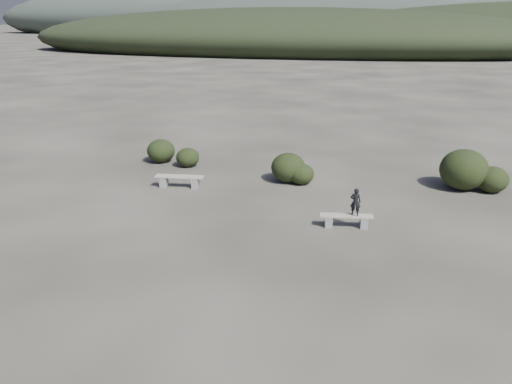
% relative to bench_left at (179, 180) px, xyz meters
% --- Properties ---
extents(ground, '(1200.00, 1200.00, 0.00)m').
position_rel_bench_left_xyz_m(ground, '(4.42, -6.13, -0.29)').
color(ground, '#2A2721').
rests_on(ground, ground).
extents(bench_left, '(1.95, 0.77, 0.48)m').
position_rel_bench_left_xyz_m(bench_left, '(0.00, 0.00, 0.00)').
color(bench_left, gray).
rests_on(bench_left, ground).
extents(bench_right, '(1.70, 0.72, 0.42)m').
position_rel_bench_left_xyz_m(bench_right, '(6.83, -1.99, -0.04)').
color(bench_right, gray).
rests_on(bench_right, ground).
extents(seated_person, '(0.34, 0.23, 0.90)m').
position_rel_bench_left_xyz_m(seated_person, '(7.07, -1.93, 0.58)').
color(seated_person, black).
rests_on(seated_person, bench_right).
extents(shrub_a, '(1.04, 1.04, 0.85)m').
position_rel_bench_left_xyz_m(shrub_a, '(-0.97, 2.81, 0.14)').
color(shrub_a, black).
rests_on(shrub_a, ground).
extents(shrub_b, '(1.39, 1.39, 1.19)m').
position_rel_bench_left_xyz_m(shrub_b, '(3.87, 2.06, 0.31)').
color(shrub_b, black).
rests_on(shrub_b, ground).
extents(shrub_c, '(1.04, 1.04, 0.83)m').
position_rel_bench_left_xyz_m(shrub_c, '(4.45, 1.93, 0.12)').
color(shrub_c, black).
rests_on(shrub_c, ground).
extents(shrub_d, '(1.81, 1.81, 1.58)m').
position_rel_bench_left_xyz_m(shrub_d, '(10.56, 3.24, 0.50)').
color(shrub_d, black).
rests_on(shrub_d, ground).
extents(shrub_e, '(1.20, 1.20, 1.00)m').
position_rel_bench_left_xyz_m(shrub_e, '(11.60, 3.20, 0.21)').
color(shrub_e, black).
rests_on(shrub_e, ground).
extents(shrub_f, '(1.27, 1.27, 1.08)m').
position_rel_bench_left_xyz_m(shrub_f, '(-2.46, 3.10, 0.25)').
color(shrub_f, black).
rests_on(shrub_f, ground).
extents(mountain_ridges, '(500.00, 400.00, 56.00)m').
position_rel_bench_left_xyz_m(mountain_ridges, '(-3.06, 332.93, 10.55)').
color(mountain_ridges, black).
rests_on(mountain_ridges, ground).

